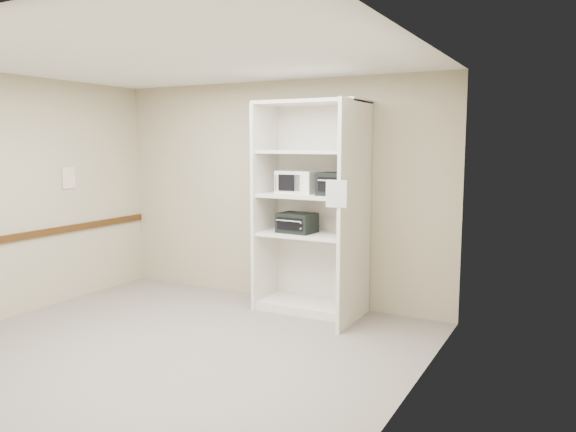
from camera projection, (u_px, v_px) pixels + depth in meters
The scene contains 12 objects.
floor at pixel (176, 348), 5.37m from camera, with size 4.50×4.00×0.01m, color slate.
ceiling at pixel (168, 58), 5.03m from camera, with size 4.50×4.00×0.01m, color white.
wall_back at pixel (276, 192), 6.95m from camera, with size 4.50×0.02×2.70m, color tan.
wall_left at pixel (13, 197), 6.24m from camera, with size 0.02×4.00×2.70m, color tan.
wall_right at pixel (411, 224), 4.16m from camera, with size 0.02×4.00×2.70m, color tan.
shelving_unit at pixel (315, 215), 6.41m from camera, with size 1.24×0.92×2.42m.
microwave at pixel (297, 182), 6.51m from camera, with size 0.43×0.33×0.26m, color white.
toaster_oven_upper at pixel (339, 184), 6.22m from camera, with size 0.44×0.33×0.25m, color black.
toaster_oven_lower at pixel (297, 223), 6.47m from camera, with size 0.41×0.31×0.23m, color black.
paper_sign at pixel (336, 194), 5.57m from camera, with size 0.21×0.01×0.27m, color white.
chair_rail at pixel (17, 237), 6.29m from camera, with size 0.04×3.98×0.08m, color #3A210A.
wall_poster at pixel (69, 178), 6.89m from camera, with size 0.01×0.19×0.26m, color white.
Camera 1 is at (3.37, -4.06, 1.94)m, focal length 35.00 mm.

